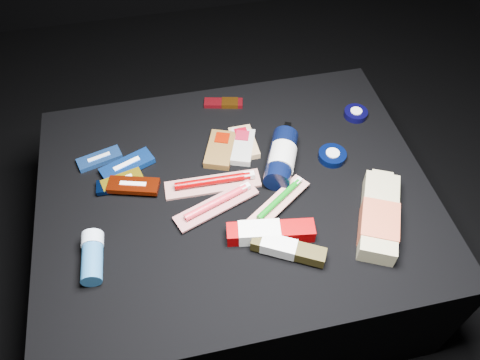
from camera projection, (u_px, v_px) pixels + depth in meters
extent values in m
plane|color=black|center=(236.00, 265.00, 1.49)|extent=(3.00, 3.00, 0.00)
cube|color=black|center=(236.00, 232.00, 1.33)|extent=(0.98, 0.78, 0.40)
cube|color=blue|center=(100.00, 159.00, 1.23)|extent=(0.12, 0.07, 0.01)
cube|color=silver|center=(99.00, 158.00, 1.23)|extent=(0.06, 0.03, 0.02)
cube|color=#1447B0|center=(127.00, 166.00, 1.21)|extent=(0.15, 0.10, 0.02)
cube|color=white|center=(127.00, 165.00, 1.21)|extent=(0.07, 0.04, 0.02)
cube|color=black|center=(119.00, 185.00, 1.17)|extent=(0.11, 0.05, 0.01)
cube|color=white|center=(119.00, 185.00, 1.17)|extent=(0.06, 0.01, 0.01)
cube|color=gold|center=(122.00, 180.00, 1.18)|extent=(0.11, 0.06, 0.01)
cube|color=silver|center=(122.00, 180.00, 1.18)|extent=(0.05, 0.02, 0.01)
cube|color=maroon|center=(133.00, 186.00, 1.16)|extent=(0.13, 0.08, 0.01)
cube|color=white|center=(133.00, 185.00, 1.16)|extent=(0.07, 0.03, 0.02)
cube|color=brown|center=(220.00, 150.00, 1.25)|extent=(0.11, 0.14, 0.02)
cube|color=#650D00|center=(222.00, 140.00, 1.27)|extent=(0.05, 0.05, 0.02)
cube|color=#A2A29C|center=(241.00, 147.00, 1.26)|extent=(0.10, 0.14, 0.02)
cube|color=maroon|center=(242.00, 138.00, 1.28)|extent=(0.05, 0.05, 0.02)
cube|color=tan|center=(244.00, 143.00, 1.27)|extent=(0.06, 0.12, 0.02)
cube|color=maroon|center=(241.00, 135.00, 1.28)|extent=(0.03, 0.03, 0.02)
cube|color=maroon|center=(223.00, 103.00, 1.37)|extent=(0.12, 0.06, 0.01)
cube|color=#904D12|center=(230.00, 103.00, 1.37)|extent=(0.05, 0.05, 0.01)
cylinder|color=black|center=(281.00, 158.00, 1.20)|extent=(0.13, 0.18, 0.07)
cylinder|color=beige|center=(282.00, 159.00, 1.20)|extent=(0.09, 0.10, 0.07)
cylinder|color=black|center=(286.00, 132.00, 1.26)|extent=(0.03, 0.03, 0.02)
cube|color=black|center=(287.00, 128.00, 1.28)|extent=(0.03, 0.03, 0.01)
cylinder|color=black|center=(356.00, 114.00, 1.34)|extent=(0.07, 0.07, 0.02)
cylinder|color=silver|center=(356.00, 113.00, 1.34)|extent=(0.03, 0.03, 0.02)
cylinder|color=black|center=(332.00, 156.00, 1.24)|extent=(0.07, 0.07, 0.02)
cylinder|color=silver|center=(332.00, 155.00, 1.23)|extent=(0.04, 0.04, 0.02)
cube|color=tan|center=(379.00, 216.00, 1.10)|extent=(0.17, 0.24, 0.05)
cube|color=#B75134|center=(379.00, 224.00, 1.08)|extent=(0.12, 0.13, 0.05)
cube|color=tan|center=(381.00, 179.00, 1.17)|extent=(0.06, 0.04, 0.03)
cylinder|color=#245B8E|center=(92.00, 263.00, 1.02)|extent=(0.05, 0.09, 0.05)
cylinder|color=silver|center=(93.00, 240.00, 1.06)|extent=(0.05, 0.03, 0.05)
cube|color=#BAB2AE|center=(213.00, 184.00, 1.18)|extent=(0.24, 0.06, 0.01)
cylinder|color=#6F0001|center=(213.00, 181.00, 1.17)|extent=(0.19, 0.02, 0.02)
cube|color=silver|center=(249.00, 175.00, 1.18)|extent=(0.03, 0.02, 0.01)
cube|color=#B0A8A5|center=(216.00, 205.00, 1.13)|extent=(0.22, 0.12, 0.01)
cylinder|color=red|center=(216.00, 202.00, 1.13)|extent=(0.17, 0.08, 0.02)
cube|color=white|center=(245.00, 187.00, 1.15)|extent=(0.03, 0.02, 0.01)
cube|color=beige|center=(279.00, 202.00, 1.13)|extent=(0.18, 0.15, 0.01)
cylinder|color=#05640D|center=(279.00, 199.00, 1.12)|extent=(0.13, 0.10, 0.02)
cube|color=silver|center=(298.00, 181.00, 1.16)|extent=(0.02, 0.02, 0.01)
cube|color=#810001|center=(271.00, 232.00, 1.08)|extent=(0.21, 0.07, 0.04)
cube|color=white|center=(259.00, 233.00, 1.07)|extent=(0.10, 0.06, 0.04)
cube|color=#30290E|center=(288.00, 249.00, 1.05)|extent=(0.16, 0.11, 0.03)
cube|color=silver|center=(279.00, 246.00, 1.05)|extent=(0.09, 0.07, 0.03)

